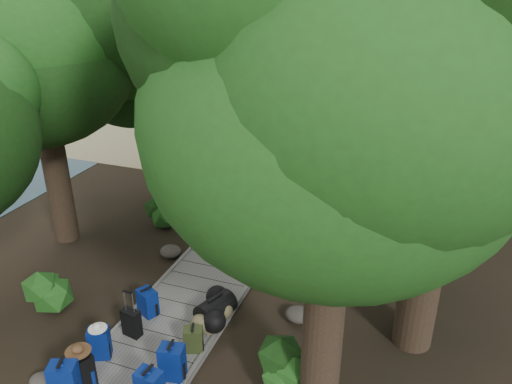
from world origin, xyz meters
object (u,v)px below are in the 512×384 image
at_px(duffel_right_khaki, 212,317).
at_px(backpack_right_d, 193,338).
at_px(backpack_left_d, 148,301).
at_px(backpack_right_c, 172,360).
at_px(backpack_left_a, 64,381).
at_px(kayak, 248,128).
at_px(backpack_left_b, 83,367).
at_px(suitcase_on_boardwalk, 132,323).
at_px(sun_lounger, 400,142).
at_px(duffel_right_black, 216,309).
at_px(lone_suitcase_on_sand, 313,149).
at_px(backpack_left_c, 99,341).

bearing_deg(duffel_right_khaki, backpack_right_d, -116.69).
bearing_deg(backpack_left_d, backpack_right_c, -20.07).
bearing_deg(backpack_left_d, backpack_left_a, -65.76).
bearing_deg(kayak, duffel_right_khaki, -74.73).
distance_m(backpack_left_a, backpack_right_d, 2.28).
xyz_separation_m(backpack_left_b, backpack_right_d, (1.39, 1.36, -0.08)).
distance_m(backpack_right_d, suitcase_on_boardwalk, 1.30).
relative_size(kayak, sun_lounger, 1.54).
bearing_deg(backpack_left_d, duffel_right_black, 38.97).
distance_m(backpack_right_c, duffel_right_black, 1.69).
distance_m(backpack_left_d, backpack_right_c, 1.90).
bearing_deg(lone_suitcase_on_sand, duffel_right_black, -104.39).
relative_size(backpack_left_b, duffel_right_khaki, 1.14).
height_order(backpack_left_d, suitcase_on_boardwalk, backpack_left_d).
bearing_deg(backpack_left_b, backpack_right_d, 66.41).
bearing_deg(duffel_right_black, sun_lounger, 98.07).
xyz_separation_m(backpack_left_c, kayak, (-2.39, 13.80, -0.29)).
bearing_deg(backpack_right_c, suitcase_on_boardwalk, 141.46).
relative_size(backpack_right_c, duffel_right_black, 0.91).
xyz_separation_m(backpack_right_c, lone_suitcase_on_sand, (-0.46, 11.62, -0.10)).
xyz_separation_m(lone_suitcase_on_sand, sun_lounger, (3.01, 1.98, -0.03)).
xyz_separation_m(backpack_left_d, kayak, (-2.55, 12.42, -0.25)).
xyz_separation_m(backpack_right_d, duffel_right_khaki, (0.02, 0.75, -0.06)).
distance_m(backpack_left_c, kayak, 14.01).
xyz_separation_m(backpack_right_c, sun_lounger, (2.55, 13.61, -0.13)).
relative_size(backpack_left_b, kayak, 0.22).
bearing_deg(duffel_right_black, backpack_left_b, -101.23).
bearing_deg(backpack_right_c, lone_suitcase_on_sand, 82.42).
distance_m(backpack_left_a, duffel_right_khaki, 2.92).
relative_size(suitcase_on_boardwalk, sun_lounger, 0.28).
distance_m(suitcase_on_boardwalk, lone_suitcase_on_sand, 10.96).
distance_m(backpack_left_a, backpack_left_d, 2.41).
height_order(backpack_left_b, sun_lounger, backpack_left_b).
distance_m(backpack_left_b, suitcase_on_boardwalk, 1.34).
height_order(backpack_left_a, suitcase_on_boardwalk, backpack_left_a).
distance_m(duffel_right_black, kayak, 12.73).
bearing_deg(suitcase_on_boardwalk, backpack_right_c, -18.31).
bearing_deg(suitcase_on_boardwalk, sun_lounger, 83.93).
distance_m(kayak, sun_lounger, 6.42).
distance_m(backpack_left_c, backpack_right_d, 1.69).
bearing_deg(duffel_right_khaki, backpack_left_b, -148.61).
relative_size(backpack_left_a, duffel_right_khaki, 1.35).
distance_m(duffel_right_black, lone_suitcase_on_sand, 9.95).
bearing_deg(lone_suitcase_on_sand, sun_lounger, 16.05).
bearing_deg(backpack_left_a, kayak, 78.88).
bearing_deg(lone_suitcase_on_sand, backpack_left_a, -111.53).
bearing_deg(lone_suitcase_on_sand, kayak, 130.27).
relative_size(backpack_left_a, duffel_right_black, 1.04).
distance_m(backpack_left_c, backpack_right_c, 1.48).
relative_size(backpack_left_d, lone_suitcase_on_sand, 0.86).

